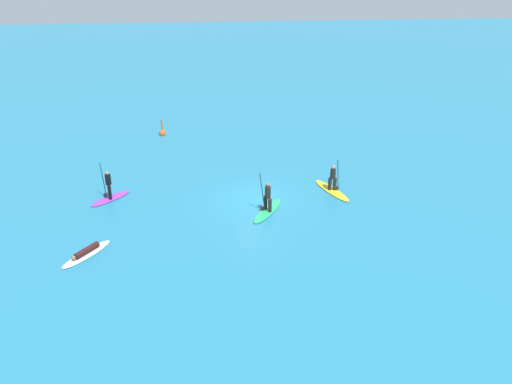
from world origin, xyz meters
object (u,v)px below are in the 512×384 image
at_px(surfer_on_white_board, 86,253).
at_px(surfer_on_purple_board, 110,192).
at_px(marker_buoy, 163,133).
at_px(surfer_on_yellow_board, 332,186).
at_px(surfer_on_green_board, 268,206).

distance_m(surfer_on_white_board, surfer_on_purple_board, 5.96).
xyz_separation_m(surfer_on_purple_board, marker_buoy, (2.29, 10.35, -0.26)).
bearing_deg(surfer_on_purple_board, marker_buoy, -147.63).
bearing_deg(surfer_on_white_board, surfer_on_yellow_board, 150.94).
height_order(surfer_on_white_board, surfer_on_purple_board, surfer_on_purple_board).
height_order(surfer_on_yellow_board, surfer_on_purple_board, surfer_on_purple_board).
distance_m(surfer_on_purple_board, marker_buoy, 10.60).
relative_size(surfer_on_green_board, surfer_on_purple_board, 1.30).
bearing_deg(surfer_on_white_board, surfer_on_green_board, 148.81).
bearing_deg(surfer_on_green_board, marker_buoy, -121.88).
xyz_separation_m(surfer_on_green_board, surfer_on_purple_board, (-8.95, 2.24, 0.07)).
bearing_deg(surfer_on_purple_board, surfer_on_green_board, 120.75).
bearing_deg(marker_buoy, surfer_on_yellow_board, -43.97).
xyz_separation_m(surfer_on_white_board, surfer_on_purple_board, (0.24, 5.95, 0.32)).
distance_m(surfer_on_white_board, marker_buoy, 16.49).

